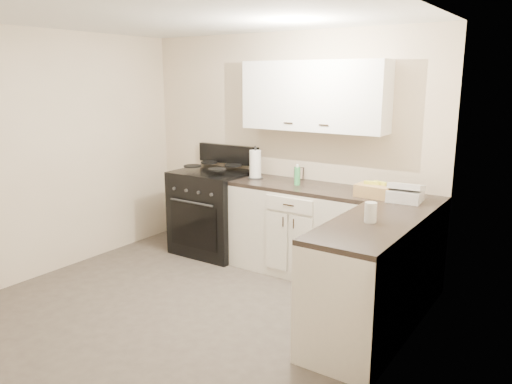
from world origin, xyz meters
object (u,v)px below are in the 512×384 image
Objects in this scene: countertop_grill at (405,195)px; stove at (214,214)px; knife_block at (255,168)px; paper_towel at (255,164)px; wicker_basket at (375,191)px.

stove is at bearing 173.91° from countertop_grill.
paper_towel is (0.06, -0.09, 0.06)m from knife_block.
knife_block is at bearing 172.26° from wicker_basket.
knife_block reaches higher than countertop_grill.
stove is 2.04m from wicker_basket.
stove is at bearing -158.90° from knife_block.
knife_block reaches higher than wicker_basket.
countertop_grill is at bearing -1.57° from stove.
paper_towel reaches higher than stove.
paper_towel is (0.55, 0.06, 0.63)m from stove.
paper_towel reaches higher than wicker_basket.
knife_block is 0.67× the size of countertop_grill.
knife_block is at bearing 17.20° from stove.
paper_towel reaches higher than knife_block.
wicker_basket is (1.97, -0.05, 0.54)m from stove.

